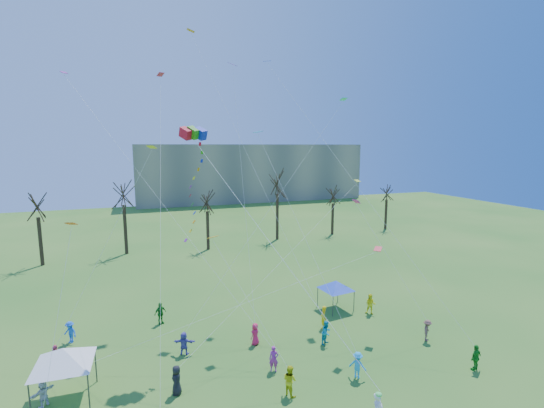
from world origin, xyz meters
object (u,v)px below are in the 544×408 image
object	(u,v)px
canopy_tent_white	(63,356)
canopy_tent_blue	(336,285)
big_box_kite	(198,193)
distant_building	(251,172)

from	to	relation	value
canopy_tent_white	canopy_tent_blue	distance (m)	21.66
big_box_kite	canopy_tent_white	world-z (taller)	big_box_kite
distant_building	canopy_tent_white	xyz separation A→B (m)	(-33.88, -76.49, -4.72)
canopy_tent_blue	distant_building	bearing A→B (deg)	79.56
big_box_kite	canopy_tent_blue	distance (m)	15.57
canopy_tent_white	canopy_tent_blue	bearing A→B (deg)	15.63
distant_building	big_box_kite	world-z (taller)	big_box_kite
distant_building	canopy_tent_white	size ratio (longest dim) A/B	13.71
big_box_kite	canopy_tent_white	size ratio (longest dim) A/B	4.44
big_box_kite	canopy_tent_blue	bearing A→B (deg)	10.64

